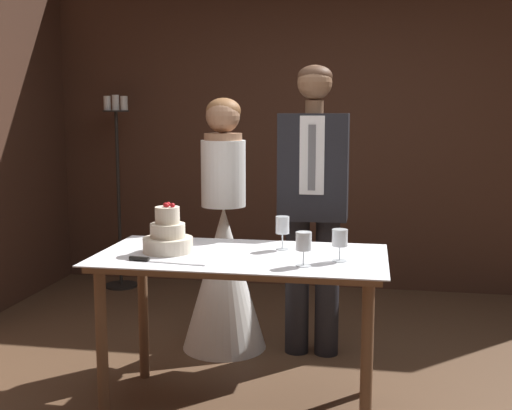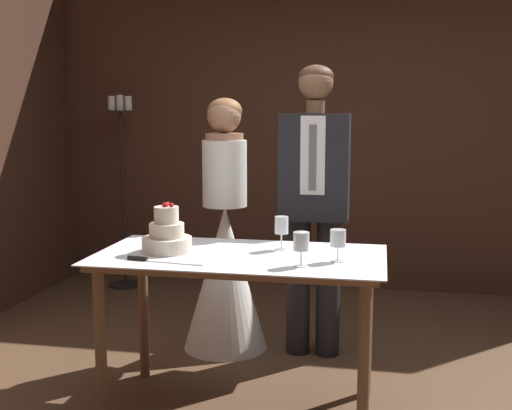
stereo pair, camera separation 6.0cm
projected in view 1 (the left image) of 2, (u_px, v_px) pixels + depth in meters
name	position (u px, v px, depth m)	size (l,w,h in m)	color
wall_back	(327.00, 126.00, 5.48)	(4.99, 0.12, 2.80)	#472B1E
cake_table	(241.00, 274.00, 3.22)	(1.44, 0.75, 0.81)	brown
tiered_cake	(168.00, 236.00, 3.24)	(0.25, 0.25, 0.25)	beige
cake_knife	(152.00, 260.00, 3.04)	(0.39, 0.07, 0.02)	silver
wine_glass_near	(340.00, 240.00, 3.04)	(0.08, 0.08, 0.15)	silver
wine_glass_middle	(282.00, 226.00, 3.30)	(0.07, 0.07, 0.17)	silver
wine_glass_far	(304.00, 242.00, 2.95)	(0.07, 0.07, 0.16)	silver
bride	(224.00, 258.00, 4.09)	(0.54, 0.54, 1.60)	white
groom	(313.00, 195.00, 3.93)	(0.42, 0.25, 1.80)	black
candle_stand	(118.00, 191.00, 5.50)	(0.28, 0.28, 1.66)	black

